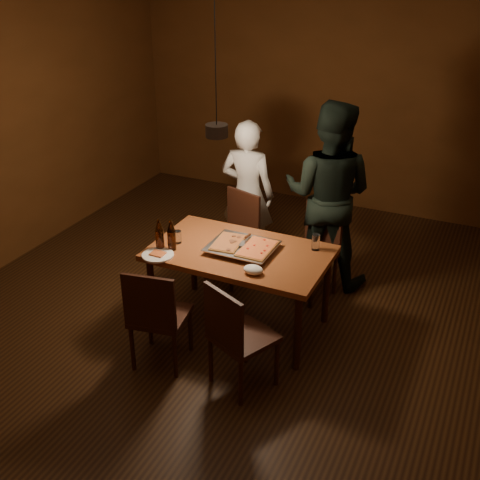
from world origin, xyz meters
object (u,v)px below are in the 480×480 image
at_px(chair_near_left, 155,310).
at_px(diner_dark, 328,195).
at_px(pizza_tray, 242,248).
at_px(beer_bottle_a, 159,235).
at_px(chair_far_left, 236,228).
at_px(dining_table, 240,258).
at_px(diner_white, 247,194).
at_px(chair_near_right, 235,329).
at_px(beer_bottle_b, 171,235).
at_px(pendant_lamp, 217,129).
at_px(plate_slice, 158,255).
at_px(chair_far_right, 316,242).

height_order(chair_near_left, diner_dark, diner_dark).
bearing_deg(pizza_tray, beer_bottle_a, -157.88).
bearing_deg(chair_far_left, chair_near_left, 110.24).
height_order(dining_table, diner_white, diner_white).
bearing_deg(beer_bottle_a, chair_near_right, -28.86).
relative_size(beer_bottle_b, pendant_lamp, 0.24).
distance_m(dining_table, beer_bottle_a, 0.71).
relative_size(chair_near_left, plate_slice, 1.83).
distance_m(dining_table, pendant_lamp, 1.11).
relative_size(diner_white, diner_dark, 0.85).
bearing_deg(chair_near_left, chair_far_right, 55.40).
height_order(beer_bottle_a, pendant_lamp, pendant_lamp).
xyz_separation_m(chair_near_right, diner_dark, (0.09, 1.89, 0.38)).
relative_size(chair_near_right, beer_bottle_a, 2.06).
relative_size(chair_far_left, pizza_tray, 0.96).
distance_m(chair_near_right, diner_white, 2.06).
xyz_separation_m(chair_near_left, diner_dark, (0.76, 1.92, 0.38)).
height_order(chair_near_right, pendant_lamp, pendant_lamp).
xyz_separation_m(beer_bottle_a, plate_slice, (0.05, -0.12, -0.13)).
distance_m(beer_bottle_b, pendant_lamp, 0.97).
xyz_separation_m(dining_table, pizza_tray, (0.02, 0.01, 0.10)).
height_order(chair_far_left, diner_dark, diner_dark).
bearing_deg(chair_near_right, beer_bottle_b, 171.81).
bearing_deg(chair_far_left, diner_dark, -140.35).
distance_m(diner_white, pendant_lamp, 1.47).
distance_m(chair_near_right, beer_bottle_b, 1.08).
bearing_deg(pizza_tray, chair_near_left, -114.37).
height_order(chair_far_left, chair_near_right, same).
bearing_deg(dining_table, pizza_tray, 30.34).
xyz_separation_m(chair_near_left, pendant_lamp, (0.12, 0.85, 1.22)).
bearing_deg(pendant_lamp, plate_slice, -130.13).
bearing_deg(chair_far_left, pizza_tray, 136.56).
xyz_separation_m(chair_far_right, chair_near_left, (-0.75, -1.64, 0.00)).
height_order(chair_near_left, diner_white, diner_white).
distance_m(dining_table, diner_white, 1.20).
xyz_separation_m(beer_bottle_a, beer_bottle_b, (0.10, 0.03, -0.00)).
bearing_deg(diner_dark, beer_bottle_b, 52.83).
height_order(chair_far_right, chair_near_left, same).
xyz_separation_m(plate_slice, diner_white, (0.14, 1.49, 0.01)).
relative_size(plate_slice, pendant_lamp, 0.24).
relative_size(chair_near_left, pizza_tray, 0.89).
xyz_separation_m(chair_near_left, beer_bottle_b, (-0.18, 0.58, 0.35)).
xyz_separation_m(chair_far_left, chair_near_right, (0.73, -1.57, 0.00)).
bearing_deg(beer_bottle_a, chair_far_right, 46.77).
height_order(chair_far_right, plate_slice, chair_far_right).
relative_size(dining_table, chair_far_right, 2.78).
relative_size(chair_near_right, pendant_lamp, 0.51).
xyz_separation_m(beer_bottle_a, diner_white, (0.19, 1.38, -0.11)).
distance_m(beer_bottle_a, diner_white, 1.39).
height_order(chair_far_left, chair_far_right, same).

